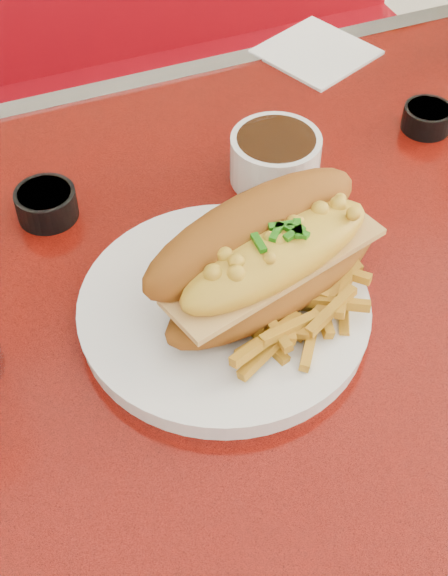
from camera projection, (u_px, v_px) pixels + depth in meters
name	position (u px, v px, depth m)	size (l,w,h in m)	color
diner_table	(368.00, 371.00, 0.89)	(1.23, 0.83, 0.77)	red
booth_bench_far	(152.00, 168.00, 1.63)	(1.20, 0.51, 0.90)	maroon
dinner_plate	(224.00, 310.00, 0.72)	(0.27, 0.27, 0.02)	white
mac_hoagie	(267.00, 255.00, 0.70)	(0.25, 0.17, 0.10)	#915017
fries_pile	(298.00, 296.00, 0.70)	(0.12, 0.11, 0.03)	gold
fork	(292.00, 292.00, 0.73)	(0.03, 0.13, 0.00)	silver
gravy_ramekin	(275.00, 157.00, 0.84)	(0.12, 0.12, 0.05)	white
sauce_cup_left	(46.00, 203.00, 0.81)	(0.07, 0.07, 0.03)	black
sauce_cup_right	(427.00, 117.00, 0.91)	(0.06, 0.06, 0.03)	black
paper_napkin	(316.00, 52.00, 1.03)	(0.12, 0.12, 0.00)	white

